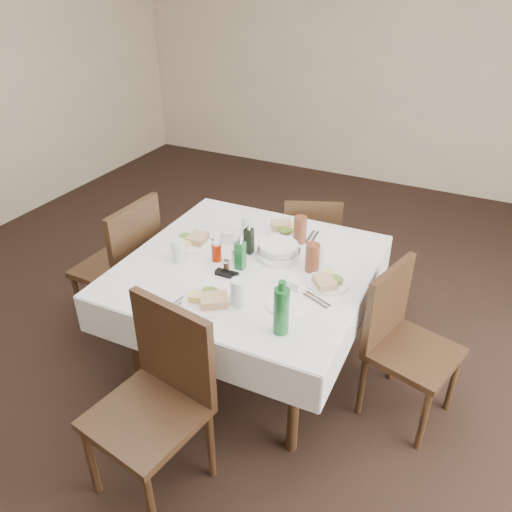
{
  "coord_description": "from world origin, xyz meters",
  "views": [
    {
      "loc": [
        1.19,
        -2.1,
        2.27
      ],
      "look_at": [
        0.11,
        0.09,
        0.8
      ],
      "focal_mm": 35.0,
      "sensor_mm": 36.0,
      "label": 1
    }
  ],
  "objects_px": {
    "chair_east": "(401,335)",
    "water_w": "(178,250)",
    "oil_cruet_green": "(240,254)",
    "ketchup_bottle": "(216,252)",
    "oil_cruet_dark": "(249,240)",
    "water_s": "(239,293)",
    "bread_basket": "(279,251)",
    "chair_south": "(159,391)",
    "chair_north": "(311,242)",
    "water_n": "(247,226)",
    "green_bottle": "(281,310)",
    "chair_west": "(126,260)",
    "dining_table": "(248,275)",
    "coffee_mug": "(228,238)",
    "water_e": "(318,256)"
  },
  "relations": [
    {
      "from": "chair_east",
      "to": "water_w",
      "type": "height_order",
      "value": "chair_east"
    },
    {
      "from": "oil_cruet_green",
      "to": "ketchup_bottle",
      "type": "xyz_separation_m",
      "value": [
        -0.16,
        0.01,
        -0.03
      ]
    },
    {
      "from": "water_w",
      "to": "oil_cruet_dark",
      "type": "bearing_deg",
      "value": 38.47
    },
    {
      "from": "water_s",
      "to": "bread_basket",
      "type": "distance_m",
      "value": 0.52
    },
    {
      "from": "chair_south",
      "to": "chair_north",
      "type": "bearing_deg",
      "value": 87.54
    },
    {
      "from": "water_n",
      "to": "bread_basket",
      "type": "xyz_separation_m",
      "value": [
        0.29,
        -0.16,
        -0.02
      ]
    },
    {
      "from": "water_s",
      "to": "water_w",
      "type": "height_order",
      "value": "water_s"
    },
    {
      "from": "chair_north",
      "to": "bread_basket",
      "type": "bearing_deg",
      "value": -85.13
    },
    {
      "from": "green_bottle",
      "to": "chair_east",
      "type": "bearing_deg",
      "value": 48.12
    },
    {
      "from": "chair_south",
      "to": "chair_west",
      "type": "xyz_separation_m",
      "value": [
        -0.88,
        0.85,
        -0.0
      ]
    },
    {
      "from": "water_s",
      "to": "oil_cruet_dark",
      "type": "bearing_deg",
      "value": 111.37
    },
    {
      "from": "ketchup_bottle",
      "to": "oil_cruet_dark",
      "type": "bearing_deg",
      "value": 52.03
    },
    {
      "from": "chair_north",
      "to": "water_s",
      "type": "relative_size",
      "value": 5.71
    },
    {
      "from": "oil_cruet_dark",
      "to": "chair_west",
      "type": "bearing_deg",
      "value": -170.5
    },
    {
      "from": "water_s",
      "to": "chair_south",
      "type": "bearing_deg",
      "value": -106.33
    },
    {
      "from": "dining_table",
      "to": "chair_north",
      "type": "relative_size",
      "value": 1.64
    },
    {
      "from": "water_n",
      "to": "green_bottle",
      "type": "relative_size",
      "value": 0.44
    },
    {
      "from": "chair_east",
      "to": "oil_cruet_dark",
      "type": "distance_m",
      "value": 1.01
    },
    {
      "from": "bread_basket",
      "to": "green_bottle",
      "type": "relative_size",
      "value": 0.9
    },
    {
      "from": "oil_cruet_green",
      "to": "coffee_mug",
      "type": "bearing_deg",
      "value": 133.38
    },
    {
      "from": "chair_north",
      "to": "oil_cruet_dark",
      "type": "relative_size",
      "value": 4.22
    },
    {
      "from": "coffee_mug",
      "to": "water_e",
      "type": "bearing_deg",
      "value": 0.46
    },
    {
      "from": "chair_west",
      "to": "water_s",
      "type": "relative_size",
      "value": 6.61
    },
    {
      "from": "chair_east",
      "to": "green_bottle",
      "type": "height_order",
      "value": "green_bottle"
    },
    {
      "from": "water_w",
      "to": "chair_east",
      "type": "bearing_deg",
      "value": 9.49
    },
    {
      "from": "oil_cruet_dark",
      "to": "bread_basket",
      "type": "bearing_deg",
      "value": 10.47
    },
    {
      "from": "chair_north",
      "to": "green_bottle",
      "type": "bearing_deg",
      "value": -75.52
    },
    {
      "from": "coffee_mug",
      "to": "water_n",
      "type": "bearing_deg",
      "value": 73.14
    },
    {
      "from": "oil_cruet_dark",
      "to": "green_bottle",
      "type": "xyz_separation_m",
      "value": [
        0.46,
        -0.58,
        0.04
      ]
    },
    {
      "from": "chair_south",
      "to": "ketchup_bottle",
      "type": "distance_m",
      "value": 0.88
    },
    {
      "from": "chair_north",
      "to": "water_s",
      "type": "distance_m",
      "value": 1.3
    },
    {
      "from": "dining_table",
      "to": "chair_south",
      "type": "relative_size",
      "value": 1.42
    },
    {
      "from": "chair_north",
      "to": "water_w",
      "type": "bearing_deg",
      "value": -113.32
    },
    {
      "from": "chair_east",
      "to": "coffee_mug",
      "type": "height_order",
      "value": "chair_east"
    },
    {
      "from": "chair_east",
      "to": "chair_south",
      "type": "bearing_deg",
      "value": -133.75
    },
    {
      "from": "water_n",
      "to": "chair_east",
      "type": "bearing_deg",
      "value": -12.72
    },
    {
      "from": "water_e",
      "to": "bread_basket",
      "type": "height_order",
      "value": "water_e"
    },
    {
      "from": "chair_east",
      "to": "coffee_mug",
      "type": "bearing_deg",
      "value": 175.9
    },
    {
      "from": "bread_basket",
      "to": "green_bottle",
      "type": "height_order",
      "value": "green_bottle"
    },
    {
      "from": "bread_basket",
      "to": "oil_cruet_dark",
      "type": "bearing_deg",
      "value": -169.53
    },
    {
      "from": "water_w",
      "to": "bread_basket",
      "type": "xyz_separation_m",
      "value": [
        0.5,
        0.29,
        -0.03
      ]
    },
    {
      "from": "dining_table",
      "to": "water_n",
      "type": "bearing_deg",
      "value": 118.5
    },
    {
      "from": "coffee_mug",
      "to": "chair_east",
      "type": "bearing_deg",
      "value": -4.1
    },
    {
      "from": "chair_north",
      "to": "bread_basket",
      "type": "relative_size",
      "value": 3.34
    },
    {
      "from": "dining_table",
      "to": "green_bottle",
      "type": "xyz_separation_m",
      "value": [
        0.41,
        -0.47,
        0.2
      ]
    },
    {
      "from": "chair_south",
      "to": "water_w",
      "type": "height_order",
      "value": "chair_south"
    },
    {
      "from": "water_s",
      "to": "ketchup_bottle",
      "type": "relative_size",
      "value": 1.22
    },
    {
      "from": "water_n",
      "to": "water_e",
      "type": "distance_m",
      "value": 0.55
    },
    {
      "from": "chair_west",
      "to": "water_s",
      "type": "distance_m",
      "value": 1.12
    },
    {
      "from": "chair_east",
      "to": "ketchup_bottle",
      "type": "distance_m",
      "value": 1.12
    }
  ]
}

